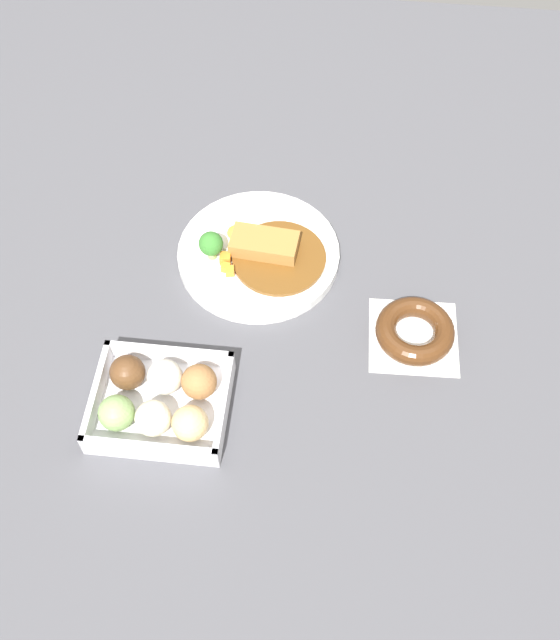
% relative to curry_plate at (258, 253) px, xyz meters
% --- Properties ---
extents(ground_plane, '(1.60, 1.60, 0.00)m').
position_rel_curry_plate_xyz_m(ground_plane, '(0.03, -0.09, -0.01)').
color(ground_plane, '#4C4C51').
extents(curry_plate, '(0.25, 0.25, 0.07)m').
position_rel_curry_plate_xyz_m(curry_plate, '(0.00, 0.00, 0.00)').
color(curry_plate, white).
rests_on(curry_plate, ground_plane).
extents(donut_box, '(0.18, 0.15, 0.06)m').
position_rel_curry_plate_xyz_m(donut_box, '(-0.10, -0.27, 0.01)').
color(donut_box, white).
rests_on(donut_box, ground_plane).
extents(chocolate_ring_donut, '(0.13, 0.13, 0.03)m').
position_rel_curry_plate_xyz_m(chocolate_ring_donut, '(0.24, -0.12, 0.00)').
color(chocolate_ring_donut, white).
rests_on(chocolate_ring_donut, ground_plane).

